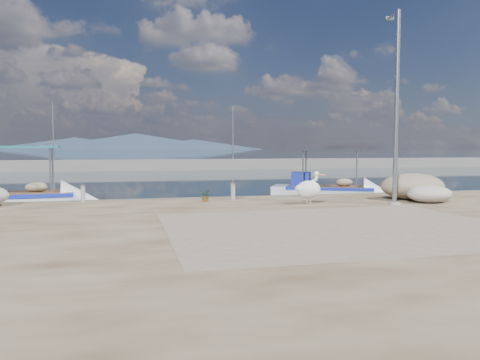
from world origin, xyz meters
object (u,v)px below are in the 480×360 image
boat_right (329,193)px  pelican (309,189)px  lamp_post (396,114)px  bollard_near (233,190)px  boat_left (16,202)px

boat_right → pelican: (-3.66, -6.27, 0.84)m
pelican → lamp_post: size_ratio=0.18×
bollard_near → boat_right: bearing=34.7°
pelican → lamp_post: lamp_post is taller
pelican → lamp_post: bearing=-24.2°
boat_right → lamp_post: size_ratio=0.90×
boat_left → bollard_near: 9.62m
boat_left → pelican: 12.69m
lamp_post → boat_right: bearing=84.6°
lamp_post → boat_left: bearing=154.7°
boat_left → bollard_near: size_ratio=9.25×
boat_left → boat_right: 14.91m
boat_right → pelican: bearing=-92.6°
boat_left → bollard_near: boat_left is taller
boat_left → lamp_post: 16.12m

